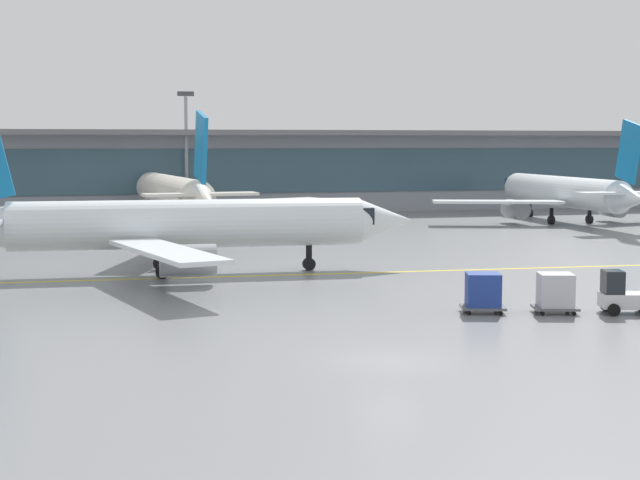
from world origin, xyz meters
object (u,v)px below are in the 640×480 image
(taxiing_regional_jet, at_px, (183,225))
(cargo_dolly_trailing, at_px, (483,291))
(cargo_dolly_lead, at_px, (555,292))
(gate_airplane_1, at_px, (173,194))
(apron_light_mast_1, at_px, (186,148))
(gate_airplane_2, at_px, (565,193))
(baggage_tug, at_px, (623,295))

(taxiing_regional_jet, distance_m, cargo_dolly_trailing, 21.85)
(taxiing_regional_jet, bearing_deg, cargo_dolly_lead, -47.23)
(taxiing_regional_jet, distance_m, cargo_dolly_lead, 24.64)
(gate_airplane_1, height_order, taxiing_regional_jet, gate_airplane_1)
(cargo_dolly_trailing, xyz_separation_m, apron_light_mast_1, (-6.54, 64.81, 6.51))
(gate_airplane_1, xyz_separation_m, taxiing_regional_jet, (-2.89, -33.31, -0.23))
(cargo_dolly_trailing, relative_size, apron_light_mast_1, 0.18)
(taxiing_regional_jet, xyz_separation_m, cargo_dolly_trailing, (12.40, -17.88, -1.98))
(cargo_dolly_lead, height_order, apron_light_mast_1, apron_light_mast_1)
(gate_airplane_2, xyz_separation_m, apron_light_mast_1, (-36.43, 17.84, 4.47))
(gate_airplane_1, distance_m, cargo_dolly_lead, 53.77)
(cargo_dolly_lead, bearing_deg, cargo_dolly_trailing, 180.00)
(gate_airplane_1, xyz_separation_m, cargo_dolly_trailing, (9.51, -51.19, -2.21))
(cargo_dolly_lead, bearing_deg, gate_airplane_1, 120.19)
(taxiing_regional_jet, relative_size, baggage_tug, 10.57)
(baggage_tug, bearing_deg, cargo_dolly_trailing, 180.00)
(baggage_tug, bearing_deg, gate_airplane_2, 80.72)
(baggage_tug, relative_size, cargo_dolly_lead, 1.17)
(taxiing_regional_jet, bearing_deg, cargo_dolly_trailing, -52.33)
(gate_airplane_1, distance_m, cargo_dolly_trailing, 52.12)
(cargo_dolly_lead, bearing_deg, gate_airplane_2, 77.37)
(gate_airplane_2, height_order, cargo_dolly_trailing, gate_airplane_2)
(gate_airplane_2, xyz_separation_m, baggage_tug, (-23.44, -48.87, -2.19))
(gate_airplane_2, xyz_separation_m, taxiing_regional_jet, (-42.30, -29.09, -0.05))
(gate_airplane_2, bearing_deg, cargo_dolly_trailing, 149.39)
(cargo_dolly_trailing, bearing_deg, gate_airplane_2, 73.88)
(cargo_dolly_lead, bearing_deg, baggage_tug, -0.00)
(cargo_dolly_lead, bearing_deg, apron_light_mast_1, 114.88)
(gate_airplane_1, relative_size, gate_airplane_2, 1.06)
(gate_airplane_1, relative_size, baggage_tug, 11.39)
(gate_airplane_2, bearing_deg, taxiing_regional_jet, 126.39)
(taxiing_regional_jet, bearing_deg, baggage_tug, -43.44)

